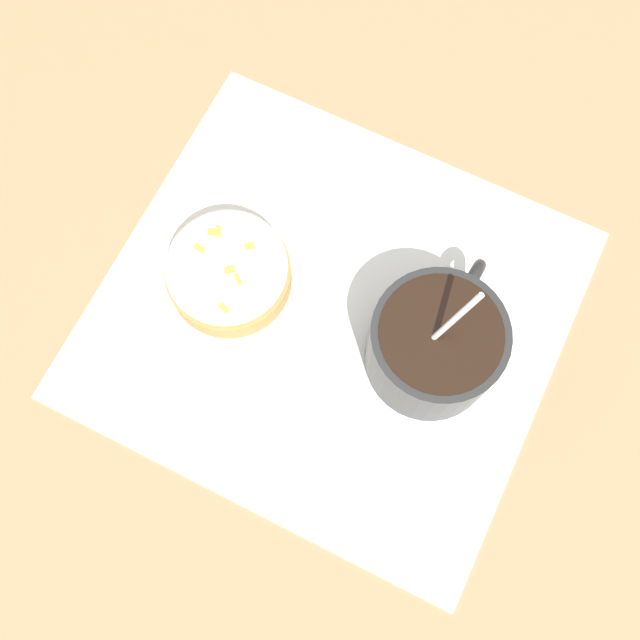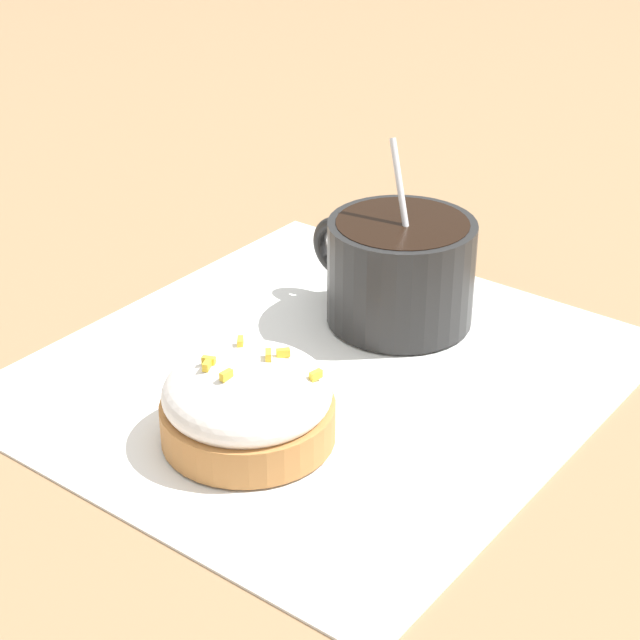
{
  "view_description": "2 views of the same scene",
  "coord_description": "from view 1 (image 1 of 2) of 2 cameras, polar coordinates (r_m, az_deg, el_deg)",
  "views": [
    {
      "loc": [
        -0.05,
        0.16,
        0.53
      ],
      "look_at": [
        0.0,
        0.02,
        0.04
      ],
      "focal_mm": 42.0,
      "sensor_mm": 36.0,
      "label": 1
    },
    {
      "loc": [
        0.46,
        0.27,
        0.33
      ],
      "look_at": [
        0.0,
        -0.0,
        0.04
      ],
      "focal_mm": 60.0,
      "sensor_mm": 36.0,
      "label": 2
    }
  ],
  "objects": [
    {
      "name": "coffee_cup",
      "position": [
        0.51,
        8.81,
        -1.82
      ],
      "size": [
        0.09,
        0.12,
        0.11
      ],
      "color": "black",
      "rests_on": "paper_napkin"
    },
    {
      "name": "frosted_pastry",
      "position": [
        0.55,
        -7.12,
        3.67
      ],
      "size": [
        0.09,
        0.09,
        0.05
      ],
      "color": "#B2753D",
      "rests_on": "paper_napkin"
    },
    {
      "name": "paper_napkin",
      "position": [
        0.56,
        0.75,
        0.55
      ],
      "size": [
        0.36,
        0.34,
        0.0
      ],
      "color": "white",
      "rests_on": "ground_plane"
    },
    {
      "name": "ground_plane",
      "position": [
        0.56,
        0.75,
        0.5
      ],
      "size": [
        3.0,
        3.0,
        0.0
      ],
      "primitive_type": "plane",
      "color": "#93704C"
    }
  ]
}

